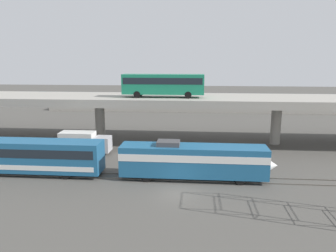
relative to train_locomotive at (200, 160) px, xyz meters
The scene contains 15 objects.
ground_plane 5.02m from the train_locomotive, 117.63° to the right, with size 260.00×260.00×0.00m, color #4C4944.
rail_strip_near 3.09m from the train_locomotive, 159.69° to the right, with size 110.00×0.12×0.12m, color #59544C.
rail_strip_far 3.09m from the train_locomotive, 159.69° to the left, with size 110.00×0.12×0.12m, color #59544C.
train_locomotive is the anchor object (origin of this frame).
train_coach_lead 21.11m from the train_locomotive, behind, with size 20.58×3.04×3.86m.
highway_overpass 16.68m from the train_locomotive, 97.46° to the left, with size 96.00×10.78×7.13m.
transit_bus_on_overpass 17.01m from the train_locomotive, 110.58° to the left, with size 12.00×2.68×3.40m.
service_truck_west 17.70m from the train_locomotive, 152.30° to the left, with size 6.80×2.46×3.04m.
pier_parking_lot 51.06m from the train_locomotive, 92.35° to the left, with size 70.94×12.69×1.48m, color #9E998E.
parked_car_0 54.86m from the train_locomotive, 73.15° to the left, with size 4.05×1.93×1.50m.
parked_car_1 57.94m from the train_locomotive, 119.03° to the left, with size 4.49×1.90×1.50m.
parked_car_2 56.91m from the train_locomotive, 108.85° to the left, with size 4.41×1.96×1.50m.
parked_car_3 51.28m from the train_locomotive, 85.06° to the left, with size 4.64×1.89×1.50m.
parked_car_4 53.89m from the train_locomotive, 81.41° to the left, with size 4.37×2.00×1.50m.
harbor_water 74.06m from the train_locomotive, 91.62° to the left, with size 140.00×36.00×0.01m, color navy.
Camera 1 is at (1.56, -29.33, 12.69)m, focal length 34.72 mm.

